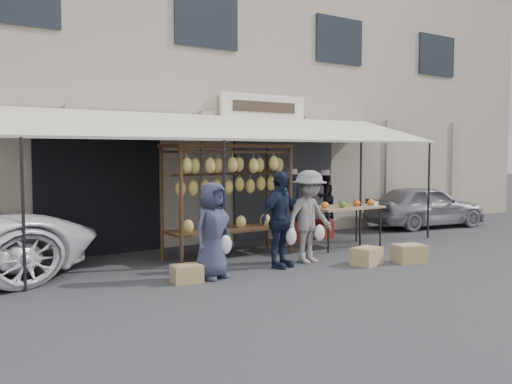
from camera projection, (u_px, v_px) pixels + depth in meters
ground_plane at (306, 269)px, 10.15m from camera, size 90.00×90.00×0.00m
shophouse at (150, 93)px, 15.21m from camera, size 24.00×6.15×7.30m
awning at (237, 128)px, 11.84m from camera, size 10.00×2.35×2.92m
banana_rack at (230, 178)px, 11.16m from camera, size 2.60×0.90×2.24m
produce_table at (344, 208)px, 12.41m from camera, size 1.70×0.90×1.04m
vendor_left at (292, 197)px, 13.13m from camera, size 0.44×0.31×1.14m
vendor_right at (325, 196)px, 13.69m from camera, size 0.62×0.53×1.11m
customer_left at (212, 231)px, 9.33m from camera, size 0.89×0.70×1.59m
customer_mid at (280, 219)px, 10.23m from camera, size 1.10×0.72×1.74m
customer_right at (309, 217)px, 10.69m from camera, size 1.19×0.77×1.74m
stool_left at (292, 232)px, 13.19m from camera, size 0.40×0.40×0.48m
stool_right at (324, 229)px, 13.75m from camera, size 0.37×0.37×0.46m
crate_near_a at (366, 256)px, 10.50m from camera, size 0.62×0.52×0.32m
crate_near_b at (409, 254)px, 10.74m from camera, size 0.66×0.57×0.33m
crate_far at (187, 274)px, 9.09m from camera, size 0.52×0.42×0.28m
sedan at (425, 206)px, 15.78m from camera, size 3.65×1.96×1.18m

